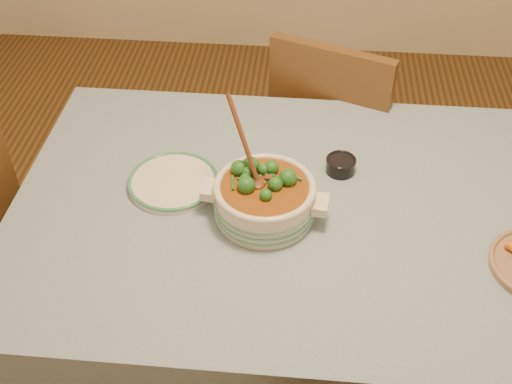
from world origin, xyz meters
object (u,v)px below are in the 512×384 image
stew_casserole (265,197)px  white_plate (173,182)px  dining_table (311,231)px  condiment_bowl (341,164)px  chair_far (335,130)px

stew_casserole → white_plate: stew_casserole is taller
dining_table → stew_casserole: size_ratio=4.84×
white_plate → condiment_bowl: size_ratio=2.94×
stew_casserole → chair_far: (0.21, 0.72, -0.30)m
dining_table → white_plate: bearing=171.7°
condiment_bowl → chair_far: bearing=89.6°
dining_table → white_plate: white_plate is taller
dining_table → white_plate: 0.42m
white_plate → chair_far: bearing=52.1°
dining_table → chair_far: chair_far is taller
dining_table → condiment_bowl: (0.08, 0.16, 0.12)m
dining_table → white_plate: size_ratio=5.21×
dining_table → chair_far: 0.70m
stew_casserole → chair_far: 0.81m
dining_table → chair_far: bearing=83.2°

